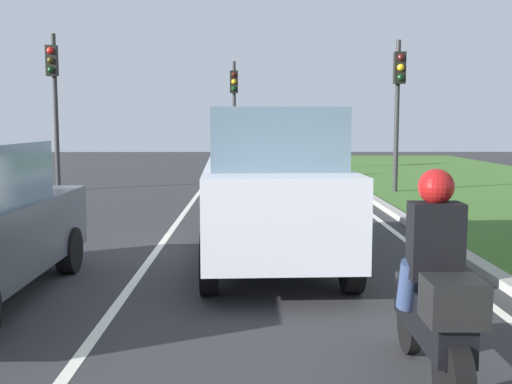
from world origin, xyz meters
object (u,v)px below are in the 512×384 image
Objects in this scene: car_suv_ahead at (272,187)px; traffic_light_overhead_left at (54,87)px; motorcycle at (433,318)px; traffic_light_near_right at (398,92)px; rider_person at (434,239)px; traffic_light_far_median at (234,99)px.

traffic_light_overhead_left reaches higher than car_suv_ahead.
motorcycle is 13.84m from traffic_light_near_right.
motorcycle is 0.43× the size of traffic_light_near_right.
rider_person is 0.25× the size of traffic_light_overhead_left.
traffic_light_far_median reaches higher than rider_person.
rider_person is at bearing 88.92° from motorcycle.
car_suv_ahead is 1.00× the size of traffic_light_far_median.
traffic_light_far_median is (-0.97, 16.64, 1.85)m from car_suv_ahead.
car_suv_ahead is at bearing -86.65° from traffic_light_far_median.
traffic_light_far_median is (-2.09, 20.86, 2.44)m from motorcycle.
traffic_light_far_median is at bearing 51.79° from traffic_light_overhead_left.
traffic_light_near_right reaches higher than car_suv_ahead.
traffic_light_near_right is (3.96, 9.11, 1.79)m from car_suv_ahead.
car_suv_ahead is 4.41m from motorcycle.
traffic_light_overhead_left is (-10.19, 0.86, 0.19)m from traffic_light_near_right.
traffic_light_overhead_left is at bearing 119.68° from car_suv_ahead.
rider_person is 16.05m from traffic_light_overhead_left.
car_suv_ahead is 11.92m from traffic_light_overhead_left.
traffic_light_near_right is 10.22m from traffic_light_overhead_left.
motorcycle is at bearing -84.27° from traffic_light_far_median.
car_suv_ahead is 16.77m from traffic_light_far_median.
rider_person is 13.70m from traffic_light_near_right.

